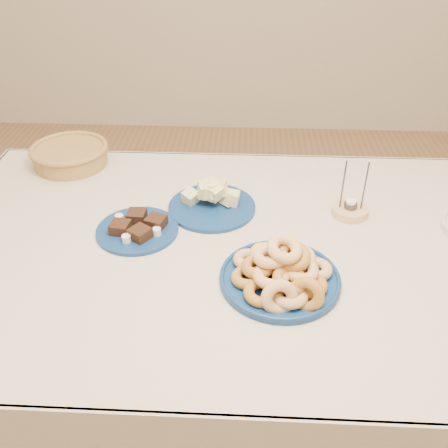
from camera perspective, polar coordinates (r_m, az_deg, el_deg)
The scene contains 7 objects.
ground at distance 1.95m, azimuth 0.08°, elevation -20.09°, with size 5.00×5.00×0.00m, color olive.
dining_table at distance 1.47m, azimuth 0.10°, elevation -5.49°, with size 1.71×1.11×0.75m.
donut_platter at distance 1.26m, azimuth 6.55°, elevation -5.57°, with size 0.33×0.33×0.14m.
melon_plate at distance 1.54m, azimuth -1.38°, elevation 2.75°, with size 0.35×0.35×0.09m.
brownie_plate at distance 1.46m, azimuth -9.85°, elevation -0.49°, with size 0.29×0.29×0.04m.
wicker_basket at distance 1.87m, azimuth -17.20°, elevation 7.60°, with size 0.34×0.34×0.07m.
candle_holder at distance 1.56m, azimuth 14.18°, elevation 1.59°, with size 0.12×0.12×0.18m.
Camera 1 is at (0.05, -1.12, 1.59)m, focal length 40.00 mm.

